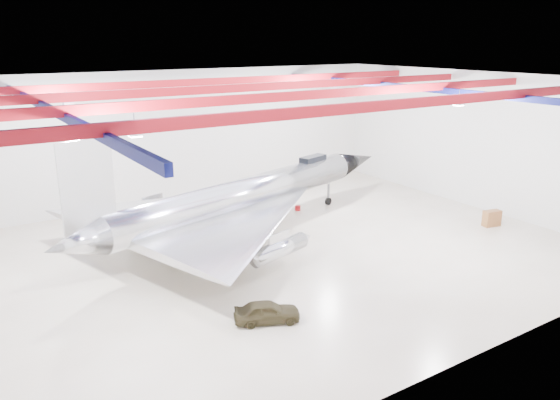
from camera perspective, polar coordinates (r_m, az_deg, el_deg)
floor at (r=35.48m, az=-1.39°, el=-5.72°), size 40.00×40.00×0.00m
wall_back at (r=46.98m, az=-11.13°, el=6.49°), size 40.00×0.00×40.00m
wall_right at (r=47.19m, az=19.84°, el=5.87°), size 0.00×30.00×30.00m
ceiling at (r=32.94m, az=-1.53°, el=12.29°), size 40.00×40.00×0.00m
ceiling_structure at (r=32.99m, az=-1.52°, el=11.12°), size 39.50×29.50×1.08m
jet_aircraft at (r=37.91m, az=-3.80°, el=0.17°), size 30.39×21.95×8.47m
jeep at (r=27.32m, az=-1.37°, el=-11.60°), size 3.50×2.48×1.11m
desk at (r=43.52m, az=21.25°, el=-1.79°), size 1.41×0.91×1.19m
toolbox_red at (r=42.96m, az=-7.80°, el=-1.61°), size 0.53×0.44×0.34m
engine_drum at (r=36.91m, az=-3.84°, el=-4.50°), size 0.61×0.61×0.42m
parts_bin at (r=44.30m, az=-1.35°, el=-0.87°), size 0.66×0.60×0.38m
crate_small at (r=39.03m, az=-17.66°, el=-4.21°), size 0.42×0.36×0.27m
tool_chest at (r=44.37m, az=1.86°, el=-0.83°), size 0.47×0.47×0.42m
oil_barrel at (r=37.43m, az=-8.73°, el=-4.39°), size 0.65×0.58×0.38m
spares_box at (r=42.66m, az=-6.83°, el=-1.69°), size 0.50×0.50×0.37m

